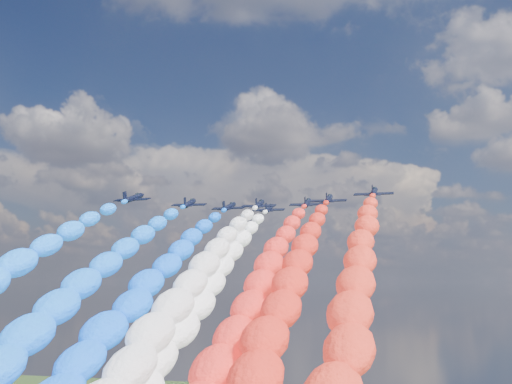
% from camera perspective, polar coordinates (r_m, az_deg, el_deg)
% --- Properties ---
extents(jet_0, '(8.42, 11.17, 5.25)m').
position_cam_1_polar(jet_0, '(140.10, -10.87, -0.54)').
color(jet_0, black).
extents(jet_1, '(8.59, 11.29, 5.25)m').
position_cam_1_polar(jet_1, '(147.58, -5.94, -1.01)').
color(jet_1, black).
extents(trail_1, '(6.99, 100.28, 48.69)m').
position_cam_1_polar(trail_1, '(100.12, -16.11, -10.14)').
color(trail_1, blue).
extents(jet_2, '(8.39, 11.15, 5.25)m').
position_cam_1_polar(jet_2, '(153.66, -2.42, -1.33)').
color(jet_2, black).
extents(trail_2, '(6.99, 100.28, 48.69)m').
position_cam_1_polar(trail_2, '(104.75, -10.38, -10.21)').
color(trail_2, blue).
extents(jet_3, '(8.38, 11.14, 5.25)m').
position_cam_1_polar(jet_3, '(148.60, 0.30, -1.10)').
color(jet_3, black).
extents(trail_3, '(6.99, 100.28, 48.69)m').
position_cam_1_polar(trail_3, '(98.78, -6.68, -10.42)').
color(trail_3, silver).
extents(jet_4, '(8.19, 11.01, 5.25)m').
position_cam_1_polar(jet_4, '(157.12, 1.16, -1.48)').
color(jet_4, black).
extents(trail_4, '(6.99, 100.28, 48.69)m').
position_cam_1_polar(trail_4, '(107.04, -4.85, -10.26)').
color(trail_4, white).
extents(jet_5, '(8.31, 11.09, 5.25)m').
position_cam_1_polar(jet_5, '(146.56, 4.57, -0.98)').
color(jet_5, black).
extents(trail_5, '(6.99, 100.28, 48.69)m').
position_cam_1_polar(trail_5, '(95.61, -0.25, -10.56)').
color(trail_5, red).
extents(jet_6, '(8.04, 10.90, 5.25)m').
position_cam_1_polar(jet_6, '(140.23, 6.48, -0.64)').
color(jet_6, black).
extents(trail_6, '(6.99, 100.28, 48.69)m').
position_cam_1_polar(trail_6, '(88.88, 2.45, -10.74)').
color(trail_6, red).
extents(jet_7, '(8.03, 10.89, 5.25)m').
position_cam_1_polar(jet_7, '(130.74, 10.44, -0.02)').
color(jet_7, black).
extents(trail_7, '(6.99, 100.28, 48.69)m').
position_cam_1_polar(trail_7, '(78.83, 8.64, -11.01)').
color(trail_7, red).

